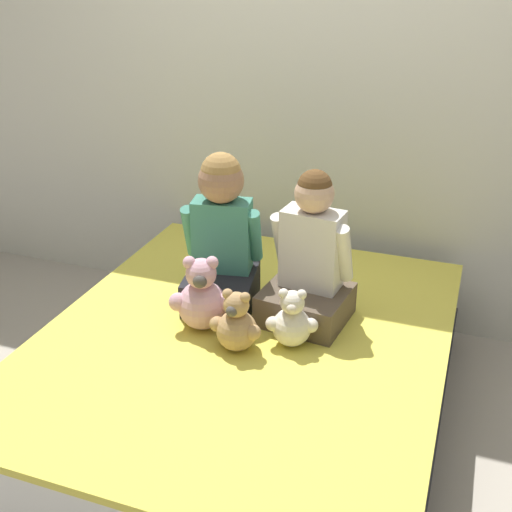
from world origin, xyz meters
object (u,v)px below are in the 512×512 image
object	(u,v)px
child_on_right	(310,263)
teddy_bear_held_by_left_child	(202,298)
child_on_left	(222,238)
teddy_bear_held_by_right_child	(292,322)
bed	(245,379)
teddy_bear_between_children	(236,325)

from	to	relation	value
child_on_right	teddy_bear_held_by_left_child	xyz separation A→B (m)	(-0.38, -0.22, -0.12)
child_on_left	teddy_bear_held_by_right_child	bearing A→B (deg)	-40.96
bed	teddy_bear_held_by_right_child	world-z (taller)	teddy_bear_held_by_right_child
child_on_right	teddy_bear_held_by_right_child	distance (m)	0.27
child_on_right	bed	bearing A→B (deg)	-126.40
bed	teddy_bear_held_by_left_child	bearing A→B (deg)	-177.41
child_on_left	teddy_bear_held_by_right_child	xyz separation A→B (m)	(0.38, -0.23, -0.20)
child_on_left	child_on_right	size ratio (longest dim) A/B	1.04
bed	teddy_bear_held_by_right_child	size ratio (longest dim) A/B	7.82
child_on_right	child_on_left	bearing A→B (deg)	-173.64
bed	child_on_left	size ratio (longest dim) A/B	2.85
teddy_bear_held_by_left_child	teddy_bear_between_children	bearing A→B (deg)	-47.49
child_on_right	teddy_bear_between_children	distance (m)	0.40
child_on_left	child_on_right	xyz separation A→B (m)	(0.38, -0.00, -0.05)
child_on_right	teddy_bear_held_by_left_child	world-z (taller)	child_on_right
child_on_left	teddy_bear_held_by_left_child	bearing A→B (deg)	-98.72
child_on_left	bed	bearing A→B (deg)	-60.44
teddy_bear_held_by_left_child	teddy_bear_held_by_right_child	bearing A→B (deg)	-19.24
teddy_bear_held_by_left_child	teddy_bear_between_children	xyz separation A→B (m)	(0.19, -0.10, -0.03)
child_on_right	teddy_bear_between_children	size ratio (longest dim) A/B	2.52
child_on_right	teddy_bear_held_by_left_child	size ratio (longest dim) A/B	2.01
bed	child_on_right	bearing A→B (deg)	46.89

